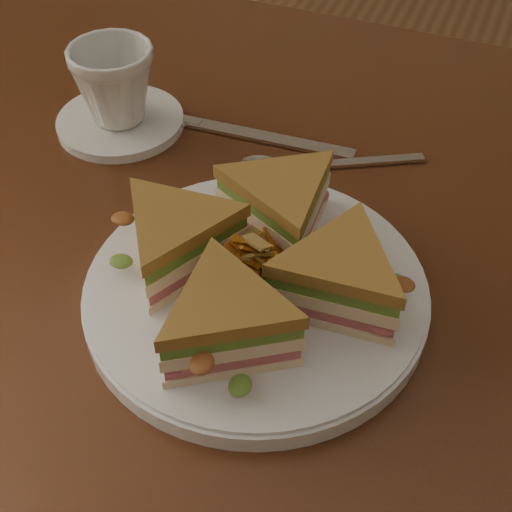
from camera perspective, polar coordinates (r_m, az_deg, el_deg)
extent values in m
cube|color=#32170B|center=(0.66, 0.66, 1.66)|extent=(1.20, 0.80, 0.04)
cylinder|color=black|center=(1.35, -15.86, 5.15)|extent=(0.06, 0.06, 0.71)
cylinder|color=silver|center=(0.57, 0.00, -2.97)|extent=(0.27, 0.27, 0.02)
cube|color=silver|center=(0.71, 8.23, 7.38)|extent=(0.12, 0.07, 0.00)
ellipsoid|color=silver|center=(0.70, 0.57, 7.09)|extent=(0.05, 0.03, 0.01)
cube|color=silver|center=(0.74, 0.29, 9.50)|extent=(0.20, 0.03, 0.00)
cube|color=silver|center=(0.77, -6.18, 10.75)|extent=(0.05, 0.01, 0.00)
cylinder|color=silver|center=(0.77, -10.79, 10.50)|extent=(0.13, 0.13, 0.01)
imported|color=silver|center=(0.75, -11.25, 13.32)|extent=(0.09, 0.09, 0.08)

